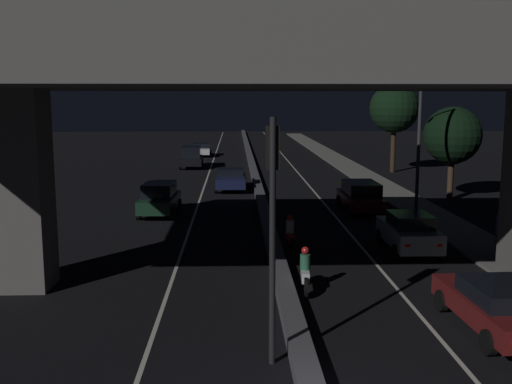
{
  "coord_description": "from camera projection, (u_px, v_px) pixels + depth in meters",
  "views": [
    {
      "loc": [
        -1.5,
        -10.17,
        5.96
      ],
      "look_at": [
        -0.37,
        21.92,
        0.94
      ],
      "focal_mm": 42.0,
      "sensor_mm": 36.0,
      "label": 1
    }
  ],
  "objects": [
    {
      "name": "car_silver_second",
      "position": [
        409.0,
        232.0,
        23.53
      ],
      "size": [
        1.86,
        3.98,
        1.53
      ],
      "rotation": [
        0.0,
        0.0,
        1.57
      ],
      "color": "gray",
      "rests_on": "ground_plane"
    },
    {
      "name": "car_white_fourth_oncoming",
      "position": [
        201.0,
        149.0,
        62.54
      ],
      "size": [
        2.08,
        4.25,
        1.33
      ],
      "rotation": [
        0.0,
        0.0,
        -1.56
      ],
      "color": "silver",
      "rests_on": "ground_plane"
    },
    {
      "name": "car_dark_red_third",
      "position": [
        361.0,
        196.0,
        32.06
      ],
      "size": [
        2.05,
        4.66,
        1.56
      ],
      "rotation": [
        0.0,
        0.0,
        1.57
      ],
      "color": "#591414",
      "rests_on": "ground_plane"
    },
    {
      "name": "pedestrian_on_sidewalk",
      "position": [
        500.0,
        232.0,
        22.49
      ],
      "size": [
        0.33,
        0.33,
        1.73
      ],
      "color": "#2D261E",
      "rests_on": "sidewalk_right"
    },
    {
      "name": "sidewalk_right",
      "position": [
        388.0,
        190.0,
        38.95
      ],
      "size": [
        2.41,
        126.0,
        0.12
      ],
      "primitive_type": "cube",
      "color": "slate",
      "rests_on": "ground_plane"
    },
    {
      "name": "roadside_tree_kerbside_far",
      "position": [
        394.0,
        108.0,
        48.22
      ],
      "size": [
        3.99,
        3.99,
        7.2
      ],
      "color": "#2D2116",
      "rests_on": "ground_plane"
    },
    {
      "name": "motorcycle_white_filtering_near",
      "position": [
        305.0,
        272.0,
        18.65
      ],
      "size": [
        0.34,
        2.02,
        1.41
      ],
      "rotation": [
        0.0,
        0.0,
        1.5
      ],
      "color": "black",
      "rests_on": "ground_plane"
    },
    {
      "name": "elevated_overpass",
      "position": [
        283.0,
        69.0,
        18.32
      ],
      "size": [
        23.32,
        12.2,
        8.86
      ],
      "color": "#5B5956",
      "rests_on": "ground_plane"
    },
    {
      "name": "lane_line_right_inner",
      "position": [
        302.0,
        177.0,
        45.7
      ],
      "size": [
        0.12,
        126.0,
        0.0
      ],
      "primitive_type": "cube",
      "color": "beige",
      "rests_on": "ground_plane"
    },
    {
      "name": "median_divider",
      "position": [
        255.0,
        175.0,
        45.55
      ],
      "size": [
        0.57,
        126.0,
        0.36
      ],
      "primitive_type": "cube",
      "color": "#4C4C51",
      "rests_on": "ground_plane"
    },
    {
      "name": "car_dark_blue_second_oncoming",
      "position": [
        231.0,
        179.0,
        39.39
      ],
      "size": [
        2.06,
        4.48,
        1.39
      ],
      "rotation": [
        0.0,
        0.0,
        -1.58
      ],
      "color": "#141938",
      "rests_on": "ground_plane"
    },
    {
      "name": "car_dark_green_lead_oncoming",
      "position": [
        159.0,
        198.0,
        30.84
      ],
      "size": [
        1.99,
        4.07,
        1.69
      ],
      "rotation": [
        0.0,
        0.0,
        -1.62
      ],
      "color": "black",
      "rests_on": "ground_plane"
    },
    {
      "name": "street_lamp",
      "position": [
        415.0,
        122.0,
        30.71
      ],
      "size": [
        2.04,
        0.32,
        8.11
      ],
      "color": "#2D2D30",
      "rests_on": "ground_plane"
    },
    {
      "name": "roadside_tree_kerbside_mid",
      "position": [
        453.0,
        136.0,
        35.19
      ],
      "size": [
        3.38,
        3.38,
        5.51
      ],
      "color": "#38281C",
      "rests_on": "ground_plane"
    },
    {
      "name": "traffic_light_left_of_median",
      "position": [
        272.0,
        199.0,
        13.13
      ],
      "size": [
        0.3,
        0.49,
        5.57
      ],
      "color": "black",
      "rests_on": "ground_plane"
    },
    {
      "name": "car_black_third_oncoming",
      "position": [
        191.0,
        156.0,
        52.0
      ],
      "size": [
        2.11,
        4.78,
        1.87
      ],
      "rotation": [
        0.0,
        0.0,
        -1.53
      ],
      "color": "black",
      "rests_on": "ground_plane"
    },
    {
      "name": "car_dark_red_lead",
      "position": [
        498.0,
        305.0,
        15.4
      ],
      "size": [
        2.08,
        4.52,
        1.31
      ],
      "rotation": [
        0.0,
        0.0,
        1.61
      ],
      "color": "#591414",
      "rests_on": "ground_plane"
    },
    {
      "name": "lane_line_left_inner",
      "position": [
        207.0,
        178.0,
        45.45
      ],
      "size": [
        0.12,
        126.0,
        0.0
      ],
      "primitive_type": "cube",
      "color": "beige",
      "rests_on": "ground_plane"
    },
    {
      "name": "motorcycle_red_filtering_mid",
      "position": [
        290.0,
        235.0,
        23.83
      ],
      "size": [
        0.34,
        1.9,
        1.41
      ],
      "rotation": [
        0.0,
        0.0,
        1.63
      ],
      "color": "black",
      "rests_on": "ground_plane"
    }
  ]
}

